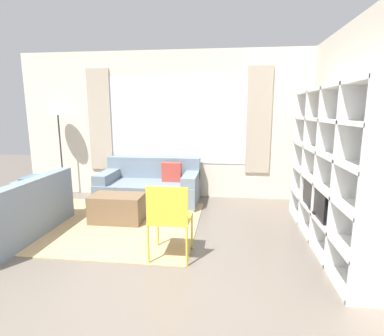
{
  "coord_description": "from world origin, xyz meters",
  "views": [
    {
      "loc": [
        0.96,
        -2.17,
        1.64
      ],
      "look_at": [
        0.47,
        1.85,
        0.85
      ],
      "focal_mm": 28.0,
      "sensor_mm": 36.0,
      "label": 1
    }
  ],
  "objects_px": {
    "couch_main": "(150,187)",
    "couch_side": "(9,217)",
    "shelving_unit": "(335,170)",
    "floor_lamp": "(58,113)",
    "ottoman": "(118,208)",
    "folding_chair": "(169,215)"
  },
  "relations": [
    {
      "from": "couch_main",
      "to": "couch_side",
      "type": "xyz_separation_m",
      "value": [
        -1.41,
        -1.73,
        0.01
      ]
    },
    {
      "from": "couch_side",
      "to": "ottoman",
      "type": "relative_size",
      "value": 2.31
    },
    {
      "from": "couch_side",
      "to": "folding_chair",
      "type": "relative_size",
      "value": 2.04
    },
    {
      "from": "shelving_unit",
      "to": "folding_chair",
      "type": "relative_size",
      "value": 2.88
    },
    {
      "from": "shelving_unit",
      "to": "couch_main",
      "type": "relative_size",
      "value": 1.43
    },
    {
      "from": "shelving_unit",
      "to": "ottoman",
      "type": "bearing_deg",
      "value": 171.84
    },
    {
      "from": "couch_main",
      "to": "floor_lamp",
      "type": "height_order",
      "value": "floor_lamp"
    },
    {
      "from": "shelving_unit",
      "to": "couch_main",
      "type": "xyz_separation_m",
      "value": [
        -2.64,
        1.43,
        -0.66
      ]
    },
    {
      "from": "couch_main",
      "to": "folding_chair",
      "type": "relative_size",
      "value": 2.01
    },
    {
      "from": "floor_lamp",
      "to": "couch_side",
      "type": "bearing_deg",
      "value": -79.56
    },
    {
      "from": "folding_chair",
      "to": "ottoman",
      "type": "bearing_deg",
      "value": -46.15
    },
    {
      "from": "couch_side",
      "to": "ottoman",
      "type": "height_order",
      "value": "couch_side"
    },
    {
      "from": "folding_chair",
      "to": "couch_main",
      "type": "bearing_deg",
      "value": -69.69
    },
    {
      "from": "couch_main",
      "to": "shelving_unit",
      "type": "bearing_deg",
      "value": -28.46
    },
    {
      "from": "ottoman",
      "to": "couch_main",
      "type": "bearing_deg",
      "value": 77.28
    },
    {
      "from": "shelving_unit",
      "to": "folding_chair",
      "type": "bearing_deg",
      "value": -161.86
    },
    {
      "from": "couch_side",
      "to": "floor_lamp",
      "type": "distance_m",
      "value": 2.34
    },
    {
      "from": "ottoman",
      "to": "folding_chair",
      "type": "distance_m",
      "value": 1.46
    },
    {
      "from": "couch_main",
      "to": "couch_side",
      "type": "distance_m",
      "value": 2.24
    },
    {
      "from": "floor_lamp",
      "to": "ottoman",
      "type": "bearing_deg",
      "value": -38.03
    },
    {
      "from": "shelving_unit",
      "to": "couch_main",
      "type": "bearing_deg",
      "value": 151.54
    },
    {
      "from": "floor_lamp",
      "to": "shelving_unit",
      "type": "bearing_deg",
      "value": -20.1
    }
  ]
}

